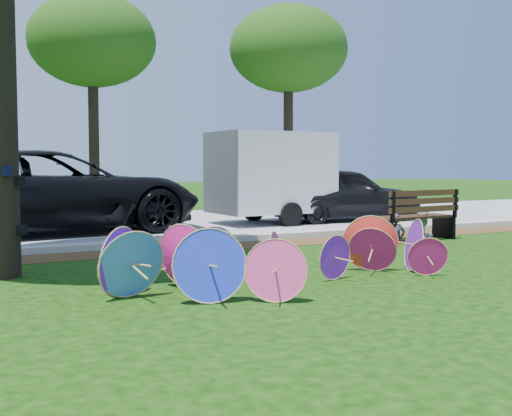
# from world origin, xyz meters

# --- Properties ---
(ground) EXTENTS (90.00, 90.00, 0.00)m
(ground) POSITION_xyz_m (0.00, 0.00, 0.00)
(ground) COLOR black
(ground) RESTS_ON ground
(mulch_strip) EXTENTS (90.00, 1.00, 0.01)m
(mulch_strip) POSITION_xyz_m (0.00, 4.50, 0.01)
(mulch_strip) COLOR #472D16
(mulch_strip) RESTS_ON ground
(curb) EXTENTS (90.00, 0.30, 0.12)m
(curb) POSITION_xyz_m (0.00, 5.20, 0.06)
(curb) COLOR #B7B5AD
(curb) RESTS_ON ground
(street) EXTENTS (90.00, 8.00, 0.01)m
(street) POSITION_xyz_m (0.00, 9.35, 0.01)
(street) COLOR gray
(street) RESTS_ON ground
(parasol_pile) EXTENTS (4.97, 2.22, 0.85)m
(parasol_pile) POSITION_xyz_m (-0.07, 0.90, 0.38)
(parasol_pile) COLOR purple
(parasol_pile) RESTS_ON ground
(black_van) EXTENTS (6.87, 3.74, 1.83)m
(black_van) POSITION_xyz_m (-1.28, 8.37, 0.91)
(black_van) COLOR black
(black_van) RESTS_ON ground
(dark_pickup) EXTENTS (4.42, 2.13, 1.46)m
(dark_pickup) POSITION_xyz_m (6.18, 8.02, 0.73)
(dark_pickup) COLOR black
(dark_pickup) RESTS_ON ground
(cargo_trailer) EXTENTS (2.99, 1.98, 2.64)m
(cargo_trailer) POSITION_xyz_m (4.12, 8.22, 1.32)
(cargo_trailer) COLOR silver
(cargo_trailer) RESTS_ON ground
(park_bench) EXTENTS (2.00, 0.91, 1.01)m
(park_bench) POSITION_xyz_m (4.91, 3.73, 0.51)
(park_bench) COLOR black
(park_bench) RESTS_ON ground
(person_left) EXTENTS (0.41, 0.29, 1.06)m
(person_left) POSITION_xyz_m (4.56, 3.78, 0.53)
(person_left) COLOR #353948
(person_left) RESTS_ON ground
(person_right) EXTENTS (0.65, 0.55, 1.16)m
(person_right) POSITION_xyz_m (5.26, 3.78, 0.58)
(person_right) COLOR silver
(person_right) RESTS_ON ground
(bg_trees) EXTENTS (17.12, 7.61, 7.40)m
(bg_trees) POSITION_xyz_m (1.80, 14.72, 5.77)
(bg_trees) COLOR black
(bg_trees) RESTS_ON ground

